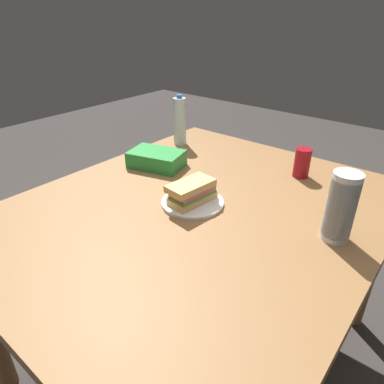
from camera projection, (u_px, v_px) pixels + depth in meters
ground_plane at (197, 349)px, 1.60m from camera, size 8.00×8.00×0.00m
dining_table at (198, 227)px, 1.28m from camera, size 1.41×1.18×0.76m
paper_plate at (192, 203)px, 1.25m from camera, size 0.23×0.23×0.01m
sandwich at (192, 192)px, 1.22m from camera, size 0.19×0.11×0.08m
soda_can_red at (302, 163)px, 1.43m from camera, size 0.07×0.07×0.12m
chip_bag at (157, 159)px, 1.53m from camera, size 0.21×0.26×0.07m
water_bottle_tall at (180, 121)px, 1.74m from camera, size 0.06×0.06×0.25m
plastic_cup_stack at (341, 207)px, 1.01m from camera, size 0.08×0.08×0.22m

